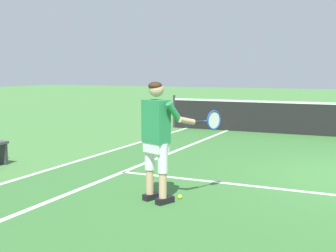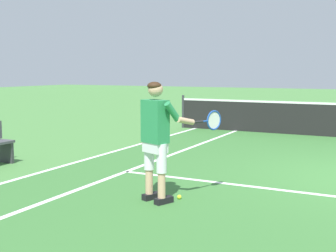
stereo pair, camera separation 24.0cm
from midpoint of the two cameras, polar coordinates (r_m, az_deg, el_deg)
line_singles_left at (r=9.19m, az=-1.44°, el=-4.64°), size 0.10×10.91×0.01m
line_doubles_left at (r=9.91m, az=-8.47°, el=-3.86°), size 0.10×10.91×0.01m
tennis_player at (r=6.30m, az=-0.32°, el=-0.93°), size 0.96×0.99×1.71m
tennis_ball_near_feet at (r=6.63m, az=2.49°, el=-8.99°), size 0.07×0.07×0.07m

